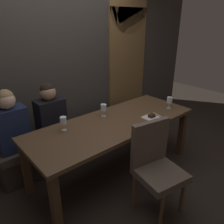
{
  "coord_description": "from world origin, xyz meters",
  "views": [
    {
      "loc": [
        -1.64,
        -1.84,
        1.92
      ],
      "look_at": [
        0.03,
        0.07,
        0.84
      ],
      "focal_mm": 35.37,
      "sensor_mm": 36.0,
      "label": 1
    }
  ],
  "objects": [
    {
      "name": "back_wall_tiled",
      "position": [
        0.0,
        1.22,
        1.5
      ],
      "size": [
        6.0,
        0.12,
        3.0
      ],
      "primitive_type": "cube",
      "color": "#423D38",
      "rests_on": "ground"
    },
    {
      "name": "banquette_bench",
      "position": [
        0.0,
        0.7,
        0.23
      ],
      "size": [
        2.5,
        0.44,
        0.45
      ],
      "color": "#312A23",
      "rests_on": "ground"
    },
    {
      "name": "dessert_plate",
      "position": [
        0.43,
        -0.23,
        0.75
      ],
      "size": [
        0.19,
        0.19,
        0.05
      ],
      "color": "white",
      "rests_on": "dining_table"
    },
    {
      "name": "wine_glass_near_right",
      "position": [
        -0.58,
        0.21,
        0.86
      ],
      "size": [
        0.08,
        0.08,
        0.16
      ],
      "color": "silver",
      "rests_on": "dining_table"
    },
    {
      "name": "fork_on_table",
      "position": [
        0.57,
        -0.22,
        0.74
      ],
      "size": [
        0.05,
        0.17,
        0.01
      ],
      "primitive_type": "cube",
      "rotation": [
        0.0,
        0.0,
        -0.23
      ],
      "color": "silver",
      "rests_on": "dining_table"
    },
    {
      "name": "diner_bearded",
      "position": [
        -0.51,
        0.69,
        0.8
      ],
      "size": [
        0.36,
        0.24,
        0.73
      ],
      "color": "black",
      "rests_on": "banquette_bench"
    },
    {
      "name": "wine_glass_far_left",
      "position": [
        0.01,
        0.22,
        0.85
      ],
      "size": [
        0.08,
        0.08,
        0.16
      ],
      "color": "silver",
      "rests_on": "dining_table"
    },
    {
      "name": "chair_near_side",
      "position": [
        -0.07,
        -0.72,
        0.56
      ],
      "size": [
        0.51,
        0.51,
        0.98
      ],
      "color": "brown",
      "rests_on": "ground"
    },
    {
      "name": "dining_table",
      "position": [
        0.0,
        0.0,
        0.65
      ],
      "size": [
        2.2,
        0.84,
        0.74
      ],
      "color": "#493422",
      "rests_on": "ground"
    },
    {
      "name": "diner_redhead",
      "position": [
        -1.02,
        0.67,
        0.81
      ],
      "size": [
        0.36,
        0.24,
        0.75
      ],
      "color": "#192342",
      "rests_on": "banquette_bench"
    },
    {
      "name": "arched_door",
      "position": [
        1.35,
        1.15,
        1.36
      ],
      "size": [
        0.9,
        0.05,
        2.55
      ],
      "color": "olive",
      "rests_on": "ground"
    },
    {
      "name": "ground",
      "position": [
        0.0,
        0.0,
        0.0
      ],
      "size": [
        9.0,
        9.0,
        0.0
      ],
      "primitive_type": "plane",
      "color": "black"
    },
    {
      "name": "wine_glass_center_front",
      "position": [
        0.89,
        -0.18,
        0.85
      ],
      "size": [
        0.08,
        0.08,
        0.16
      ],
      "color": "silver",
      "rests_on": "dining_table"
    }
  ]
}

